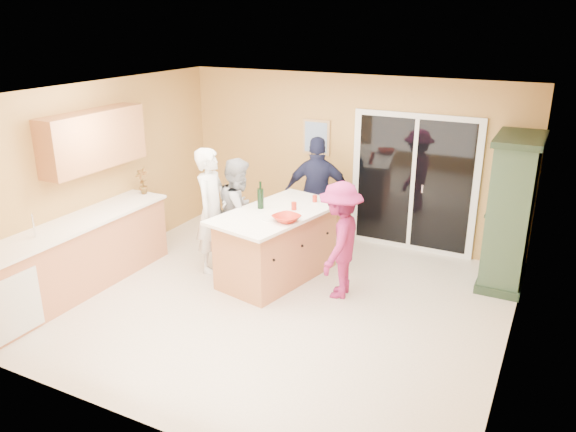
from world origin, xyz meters
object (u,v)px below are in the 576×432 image
at_px(kitchen_island, 277,247).
at_px(green_hutch, 510,214).
at_px(woman_grey, 240,213).
at_px(woman_navy, 318,193).
at_px(woman_magenta, 340,240).
at_px(woman_white, 212,210).

relative_size(kitchen_island, green_hutch, 1.00).
xyz_separation_m(woman_grey, woman_navy, (0.71, 1.11, 0.08)).
distance_m(green_hutch, woman_magenta, 2.29).
xyz_separation_m(kitchen_island, green_hutch, (2.79, 1.24, 0.53)).
bearing_deg(woman_magenta, woman_navy, -152.54).
height_order(kitchen_island, woman_white, woman_white).
height_order(kitchen_island, green_hutch, green_hutch).
distance_m(kitchen_island, woman_navy, 1.31).
height_order(woman_white, woman_navy, woman_white).
distance_m(green_hutch, woman_white, 3.97).
xyz_separation_m(woman_grey, woman_magenta, (1.61, -0.23, -0.03)).
bearing_deg(kitchen_island, woman_magenta, 6.00).
bearing_deg(woman_navy, woman_grey, 36.53).
bearing_deg(woman_magenta, woman_grey, -104.50).
bearing_deg(green_hutch, woman_white, -159.33).
bearing_deg(woman_magenta, green_hutch, 119.43).
xyz_separation_m(green_hutch, woman_grey, (-3.46, -1.11, -0.19)).
bearing_deg(woman_white, green_hutch, -77.42).
relative_size(woman_navy, woman_magenta, 1.15).
bearing_deg(green_hutch, woman_magenta, -144.09).
height_order(kitchen_island, woman_magenta, woman_magenta).
xyz_separation_m(green_hutch, woman_magenta, (-1.84, -1.34, -0.22)).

